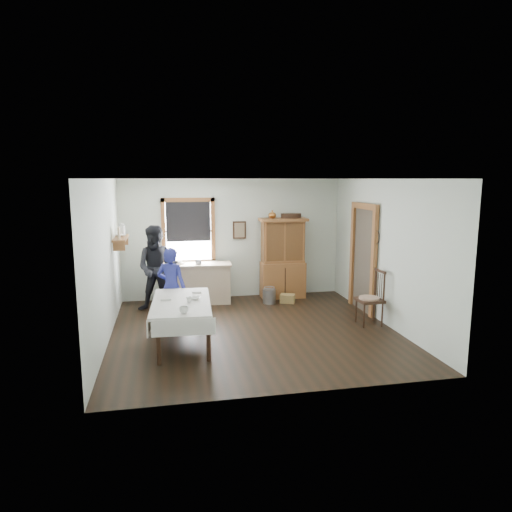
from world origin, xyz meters
name	(u,v)px	position (x,y,z in m)	size (l,w,h in m)	color
room	(254,257)	(0.00, 0.00, 1.35)	(5.01, 5.01, 2.70)	black
window	(188,228)	(-1.00, 2.46, 1.62)	(1.18, 0.07, 1.48)	white
doorway	(363,255)	(2.46, 0.85, 1.16)	(0.09, 1.14, 2.22)	#494034
wall_shelf	(121,237)	(-2.37, 1.54, 1.57)	(0.24, 1.00, 0.44)	#9B5830
framed_picture	(239,230)	(0.15, 2.46, 1.55)	(0.30, 0.04, 0.40)	#371F13
rug_beater	(377,231)	(2.45, 0.30, 1.72)	(0.27, 0.27, 0.01)	black
work_counter	(196,283)	(-0.88, 2.12, 0.44)	(1.53, 0.58, 0.88)	tan
china_hutch	(283,258)	(1.11, 2.21, 0.91)	(1.07, 0.51, 1.82)	#9B5830
dining_table	(182,323)	(-1.29, -0.43, 0.37)	(0.96, 1.83, 0.73)	silver
spindle_chair	(370,297)	(2.18, -0.08, 0.52)	(0.48, 0.48, 1.05)	#371F13
pail	(269,296)	(0.69, 1.75, 0.15)	(0.29, 0.29, 0.31)	gray
wicker_basket	(288,298)	(1.09, 1.71, 0.09)	(0.32, 0.22, 0.19)	olive
woman_blue	(171,290)	(-1.43, 0.57, 0.68)	(0.50, 0.33, 1.36)	navy
figure_dark	(158,272)	(-1.69, 1.64, 0.82)	(0.80, 0.62, 1.64)	black
table_cup_a	(184,310)	(-1.27, -1.13, 0.78)	(0.13, 0.13, 0.11)	silver
table_cup_b	(189,299)	(-1.17, -0.51, 0.77)	(0.09, 0.09, 0.09)	silver
table_bowl	(195,298)	(-1.07, -0.37, 0.76)	(0.20, 0.20, 0.05)	silver
counter_book	(174,264)	(-1.34, 2.07, 0.89)	(0.16, 0.22, 0.02)	#7B6B52
counter_bowl	(177,262)	(-1.27, 2.14, 0.91)	(0.19, 0.19, 0.06)	silver
shelf_bowl	(121,235)	(-2.37, 1.55, 1.60)	(0.22, 0.22, 0.05)	silver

